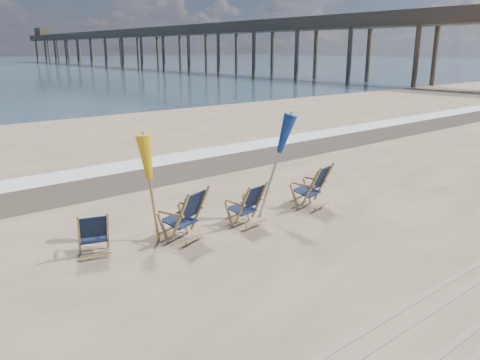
{
  "coord_description": "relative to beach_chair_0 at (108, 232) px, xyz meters",
  "views": [
    {
      "loc": [
        -6.17,
        -5.4,
        3.65
      ],
      "look_at": [
        0.0,
        2.2,
        0.9
      ],
      "focal_mm": 35.0,
      "sensor_mm": 36.0,
      "label": 1
    }
  ],
  "objects": [
    {
      "name": "beach_chair_3",
      "position": [
        5.21,
        -0.57,
        0.11
      ],
      "size": [
        0.87,
        0.94,
        1.1
      ],
      "primitive_type": null,
      "rotation": [
        0.0,
        0.0,
        3.38
      ],
      "color": "#111A32",
      "rests_on": "ground"
    },
    {
      "name": "umbrella_blue",
      "position": [
        3.71,
        -0.4,
        1.38
      ],
      "size": [
        0.3,
        0.3,
        2.37
      ],
      "color": "#A5A5AD",
      "rests_on": "ground"
    },
    {
      "name": "beach_chair_1",
      "position": [
        1.81,
        -0.31,
        0.11
      ],
      "size": [
        0.93,
        0.98,
        1.11
      ],
      "primitive_type": null,
      "rotation": [
        0.0,
        0.0,
        3.47
      ],
      "color": "#111A32",
      "rests_on": "ground"
    },
    {
      "name": "beach_chair_2",
      "position": [
        3.21,
        -0.52,
        0.05
      ],
      "size": [
        0.73,
        0.8,
        0.99
      ],
      "primitive_type": null,
      "rotation": [
        0.0,
        0.0,
        3.29
      ],
      "color": "#111A32",
      "rests_on": "ground"
    },
    {
      "name": "wet_sand_strip",
      "position": [
        3.05,
        4.56,
        -0.44
      ],
      "size": [
        200.0,
        2.6,
        0.0
      ],
      "primitive_type": "cube",
      "color": "#42362A",
      "rests_on": "ground"
    },
    {
      "name": "surf_foam",
      "position": [
        3.05,
        6.06,
        -0.44
      ],
      "size": [
        200.0,
        1.4,
        0.01
      ],
      "primitive_type": "cube",
      "color": "silver",
      "rests_on": "ground"
    },
    {
      "name": "beach_chair_0",
      "position": [
        0.0,
        0.0,
        0.0
      ],
      "size": [
        0.73,
        0.78,
        0.89
      ],
      "primitive_type": null,
      "rotation": [
        0.0,
        0.0,
        2.84
      ],
      "color": "#111A32",
      "rests_on": "ground"
    },
    {
      "name": "fishing_pier",
      "position": [
        41.05,
        71.76,
        4.21
      ],
      "size": [
        4.4,
        140.0,
        9.3
      ],
      "primitive_type": null,
      "color": "#4F4539",
      "rests_on": "ground"
    },
    {
      "name": "umbrella_yellow",
      "position": [
        1.0,
        0.14,
        1.12
      ],
      "size": [
        0.3,
        0.3,
        2.08
      ],
      "color": "tan",
      "rests_on": "ground"
    },
    {
      "name": "tire_tracks",
      "position": [
        3.05,
        -5.04,
        -0.44
      ],
      "size": [
        80.0,
        1.3,
        0.01
      ],
      "primitive_type": null,
      "color": "gray",
      "rests_on": "ground"
    }
  ]
}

